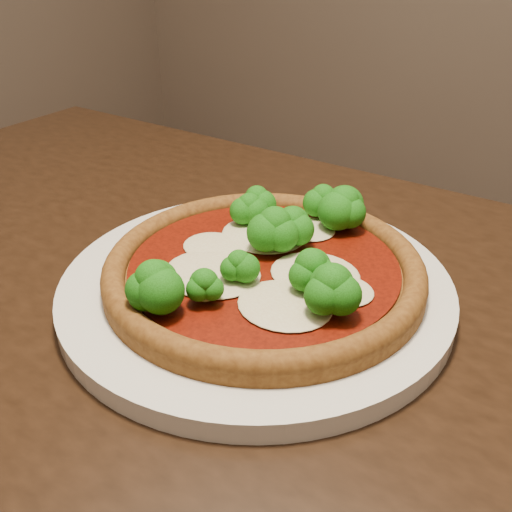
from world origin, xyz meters
The scene contains 3 objects.
dining_table centered at (-0.03, -0.06, 0.65)m, with size 1.29×0.77×0.75m.
plate centered at (-0.06, -0.01, 0.76)m, with size 0.35×0.35×0.02m, color silver.
pizza centered at (-0.06, 0.00, 0.79)m, with size 0.28×0.28×0.06m.
Camera 1 is at (0.17, -0.37, 1.04)m, focal length 40.00 mm.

